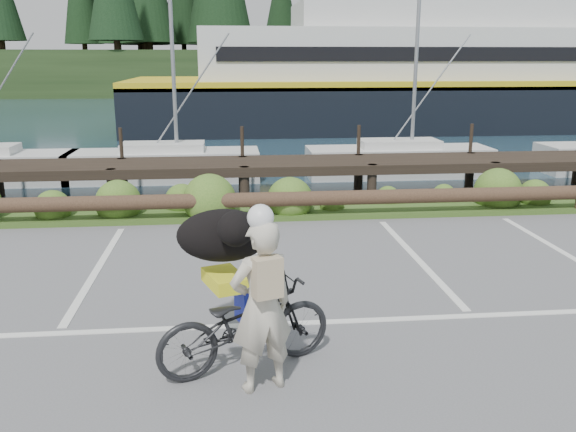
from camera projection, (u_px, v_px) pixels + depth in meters
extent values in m
plane|color=#58585A|center=(270.00, 312.00, 8.04)|extent=(72.00, 72.00, 0.00)
plane|color=#1A313F|center=(232.00, 108.00, 54.54)|extent=(160.00, 160.00, 0.00)
cube|color=#3D5B21|center=(252.00, 210.00, 13.13)|extent=(34.00, 1.60, 0.10)
imported|color=black|center=(245.00, 324.00, 6.47)|extent=(2.07, 1.30, 1.02)
imported|color=#BFB6A1|center=(262.00, 307.00, 5.98)|extent=(0.75, 0.62, 1.77)
ellipsoid|color=black|center=(223.00, 235.00, 6.81)|extent=(0.83, 1.15, 0.60)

